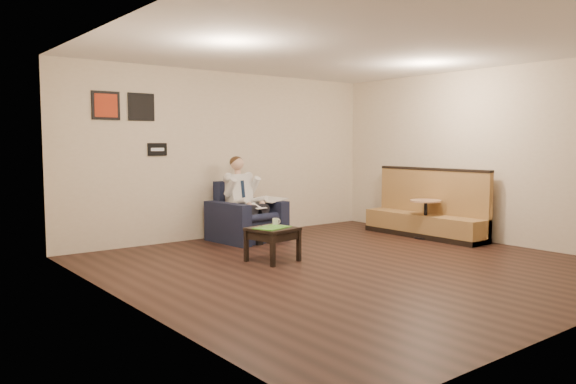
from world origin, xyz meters
TOP-DOWN VIEW (x-y plane):
  - ground at (0.00, 0.00)m, footprint 6.00×6.00m
  - wall_back at (0.00, 3.00)m, footprint 6.00×0.02m
  - wall_left at (-3.00, 0.00)m, footprint 0.02×6.00m
  - wall_right at (3.00, 0.00)m, footprint 0.02×6.00m
  - ceiling at (0.00, 0.00)m, footprint 6.00×6.00m
  - seating_sign at (-1.30, 2.98)m, footprint 0.32×0.02m
  - art_print_left at (-2.10, 2.98)m, footprint 0.42×0.03m
  - art_print_right at (-1.55, 2.98)m, footprint 0.42×0.03m
  - armchair at (-0.02, 2.38)m, footprint 1.09×1.09m
  - seated_man at (-0.01, 2.26)m, footprint 0.72×1.00m
  - lap_papers at (-0.00, 2.15)m, footprint 0.27×0.35m
  - newspaper at (0.39, 2.32)m, footprint 0.49×0.58m
  - side_table at (-0.66, 0.82)m, footprint 0.65×0.65m
  - green_folder at (-0.69, 0.79)m, footprint 0.54×0.45m
  - coffee_mug at (-0.50, 0.97)m, footprint 0.10×0.10m
  - smartphone at (-0.64, 0.99)m, footprint 0.14×0.07m
  - banquette at (2.59, 0.84)m, footprint 0.54×2.25m
  - cafe_table at (2.47, 0.72)m, footprint 0.67×0.67m

SIDE VIEW (x-z plane):
  - ground at x=0.00m, z-range 0.00..0.00m
  - side_table at x=-0.66m, z-range 0.00..0.46m
  - cafe_table at x=2.47m, z-range 0.00..0.65m
  - smartphone at x=-0.64m, z-range 0.46..0.47m
  - green_folder at x=-0.69m, z-range 0.46..0.47m
  - armchair at x=-0.02m, z-range 0.00..0.97m
  - coffee_mug at x=-0.50m, z-range 0.46..0.56m
  - banquette at x=2.59m, z-range 0.00..1.15m
  - lap_papers at x=0.00m, z-range 0.59..0.60m
  - newspaper at x=0.39m, z-range 0.65..0.66m
  - seated_man at x=-0.01m, z-range 0.00..1.32m
  - wall_back at x=0.00m, z-range 0.00..2.80m
  - wall_left at x=-3.00m, z-range 0.00..2.80m
  - wall_right at x=3.00m, z-range 0.00..2.80m
  - seating_sign at x=-1.30m, z-range 1.40..1.60m
  - art_print_left at x=-2.10m, z-range 1.94..2.36m
  - art_print_right at x=-1.55m, z-range 1.94..2.36m
  - ceiling at x=0.00m, z-range 2.79..2.81m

